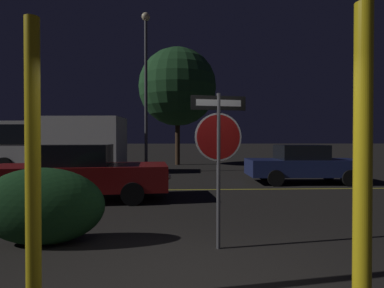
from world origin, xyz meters
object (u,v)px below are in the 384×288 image
at_px(passing_car_2, 79,173).
at_px(delivery_truck, 54,141).
at_px(passing_car_3, 303,164).
at_px(tree_0, 178,87).
at_px(yellow_pole_left, 33,164).
at_px(street_lamp, 146,73).
at_px(yellow_pole_right, 363,161).
at_px(hedge_bush_1, 42,206).
at_px(stop_sign, 218,139).

distance_m(passing_car_2, delivery_truck, 8.17).
distance_m(passing_car_3, tree_0, 11.05).
xyz_separation_m(yellow_pole_left, street_lamp, (-0.27, 12.65, 3.72)).
relative_size(yellow_pole_right, passing_car_2, 0.59).
bearing_deg(passing_car_3, delivery_truck, -108.60).
bearing_deg(street_lamp, yellow_pole_left, -88.79).
bearing_deg(delivery_truck, yellow_pole_right, -143.63).
xyz_separation_m(hedge_bush_1, passing_car_3, (7.06, 6.59, 0.11)).
distance_m(yellow_pole_left, tree_0, 17.72).
relative_size(stop_sign, yellow_pole_right, 0.81).
relative_size(stop_sign, passing_car_2, 0.47).
distance_m(delivery_truck, street_lamp, 5.94).
bearing_deg(street_lamp, hedge_bush_1, -92.64).
distance_m(hedge_bush_1, passing_car_2, 3.65).
height_order(stop_sign, street_lamp, street_lamp).
distance_m(yellow_pole_right, passing_car_2, 7.35).
bearing_deg(stop_sign, tree_0, 83.82).
xyz_separation_m(stop_sign, passing_car_3, (4.25, 6.89, -0.96)).
distance_m(hedge_bush_1, street_lamp, 11.70).
distance_m(stop_sign, tree_0, 16.08).
distance_m(yellow_pole_right, hedge_bush_1, 4.57).
xyz_separation_m(yellow_pole_right, street_lamp, (-3.44, 12.92, 3.68)).
bearing_deg(delivery_truck, tree_0, -50.52).
height_order(yellow_pole_left, passing_car_2, yellow_pole_left).
bearing_deg(delivery_truck, passing_car_3, -106.48).
xyz_separation_m(yellow_pole_right, delivery_truck, (-8.20, 12.99, 0.12)).
distance_m(passing_car_3, delivery_truck, 12.13).
bearing_deg(street_lamp, yellow_pole_right, -75.10).
bearing_deg(passing_car_2, yellow_pole_left, 8.38).
distance_m(hedge_bush_1, tree_0, 16.19).
xyz_separation_m(stop_sign, yellow_pole_left, (-2.05, -1.58, -0.25)).
xyz_separation_m(yellow_pole_left, yellow_pole_right, (3.17, -0.27, 0.04)).
distance_m(stop_sign, yellow_pole_right, 2.17).
height_order(passing_car_3, delivery_truck, delivery_truck).
bearing_deg(stop_sign, street_lamp, 93.10).
xyz_separation_m(passing_car_3, delivery_truck, (-11.32, 4.26, 0.87)).
relative_size(yellow_pole_right, hedge_bush_1, 1.48).
distance_m(yellow_pole_left, passing_car_3, 10.58).
distance_m(passing_car_2, tree_0, 12.89).
xyz_separation_m(stop_sign, passing_car_2, (-3.41, 3.89, -0.93)).
height_order(hedge_bush_1, street_lamp, street_lamp).
bearing_deg(stop_sign, passing_car_2, 122.52).
bearing_deg(passing_car_2, tree_0, 161.41).
distance_m(street_lamp, tree_0, 4.87).
xyz_separation_m(stop_sign, yellow_pole_right, (1.12, -1.85, -0.21)).
distance_m(yellow_pole_left, passing_car_2, 5.68).
height_order(passing_car_2, tree_0, tree_0).
height_order(passing_car_2, street_lamp, street_lamp).
bearing_deg(yellow_pole_right, passing_car_3, 70.30).
bearing_deg(passing_car_3, yellow_pole_left, -34.65).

